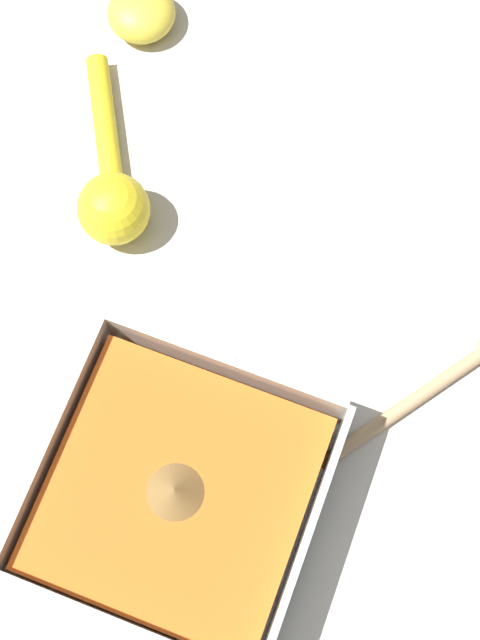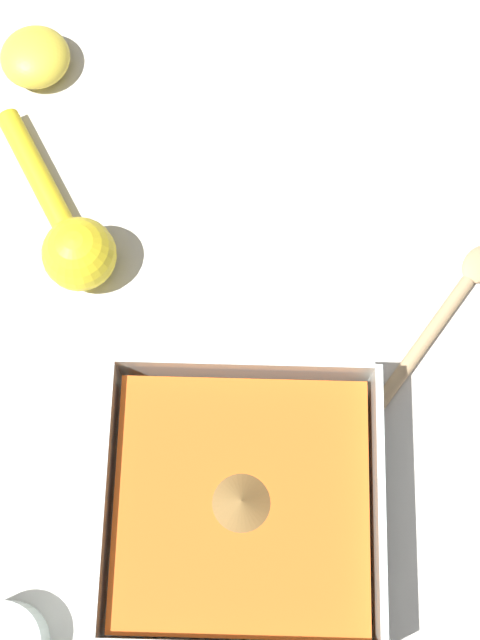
{
  "view_description": "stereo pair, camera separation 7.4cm",
  "coord_description": "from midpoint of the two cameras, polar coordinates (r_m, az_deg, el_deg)",
  "views": [
    {
      "loc": [
        0.05,
        0.12,
        0.75
      ],
      "look_at": [
        -0.15,
        0.04,
        0.04
      ],
      "focal_mm": 50.0,
      "sensor_mm": 36.0,
      "label": 1
    },
    {
      "loc": [
        0.07,
        0.05,
        0.75
      ],
      "look_at": [
        -0.15,
        0.04,
        0.04
      ],
      "focal_mm": 50.0,
      "sensor_mm": 36.0,
      "label": 2
    }
  ],
  "objects": [
    {
      "name": "wooden_spoon",
      "position": [
        0.78,
        14.84,
        -4.67
      ],
      "size": [
        0.18,
        0.14,
        0.01
      ],
      "rotation": [
        0.0,
        0.0,
        2.52
      ],
      "color": "tan",
      "rests_on": "ground_plane"
    },
    {
      "name": "square_dish",
      "position": [
        0.72,
        -0.96,
        -11.47
      ],
      "size": [
        0.22,
        0.22,
        0.07
      ],
      "color": "silver",
      "rests_on": "ground_plane"
    },
    {
      "name": "lemon_half",
      "position": [
        0.9,
        -3.91,
        18.69
      ],
      "size": [
        0.07,
        0.07,
        0.04
      ],
      "color": "yellow",
      "rests_on": "ground_plane"
    },
    {
      "name": "ground_plane",
      "position": [
        0.75,
        -4.33,
        -10.63
      ],
      "size": [
        4.0,
        4.0,
        0.0
      ],
      "primitive_type": "plane",
      "color": "beige"
    },
    {
      "name": "lemon_squeezer",
      "position": [
        0.8,
        -5.58,
        7.73
      ],
      "size": [
        0.18,
        0.12,
        0.06
      ],
      "rotation": [
        0.0,
        0.0,
        0.52
      ],
      "color": "yellow",
      "rests_on": "ground_plane"
    }
  ]
}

